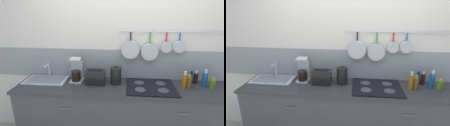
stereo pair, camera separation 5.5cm
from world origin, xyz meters
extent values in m
cube|color=silver|center=(0.00, 0.33, 1.30)|extent=(7.20, 0.06, 2.60)
cube|color=gray|center=(0.00, 0.32, 1.14)|extent=(7.20, 0.07, 0.43)
cylinder|color=#B7BABF|center=(0.60, 0.27, 1.61)|extent=(1.40, 0.02, 0.02)
cylinder|color=black|center=(0.08, 0.27, 1.55)|extent=(0.02, 0.02, 0.11)
cylinder|color=#B7BABF|center=(0.08, 0.24, 1.37)|extent=(0.24, 0.07, 0.24)
cylinder|color=green|center=(0.34, 0.27, 1.53)|extent=(0.02, 0.02, 0.15)
cylinder|color=#B7BABF|center=(0.34, 0.25, 1.34)|extent=(0.23, 0.05, 0.23)
cylinder|color=red|center=(0.56, 0.27, 1.54)|extent=(0.02, 0.02, 0.12)
cylinder|color=#B7BABF|center=(0.56, 0.25, 1.41)|extent=(0.14, 0.05, 0.14)
cylinder|color=#1959B2|center=(0.73, 0.27, 1.55)|extent=(0.02, 0.02, 0.11)
cylinder|color=#B7BABF|center=(0.73, 0.25, 1.42)|extent=(0.16, 0.04, 0.16)
cube|color=#3F4247|center=(0.00, 0.00, 0.44)|extent=(2.86, 0.54, 0.89)
cylinder|color=slate|center=(-0.71, -0.28, 0.73)|extent=(0.14, 0.01, 0.01)
cylinder|color=slate|center=(0.71, -0.28, 0.73)|extent=(0.14, 0.01, 0.01)
cube|color=#2D2D33|center=(0.00, 0.00, 0.90)|extent=(2.90, 0.58, 0.03)
cube|color=#B7BABF|center=(-1.12, 0.10, 0.93)|extent=(0.59, 0.33, 0.01)
cube|color=slate|center=(-1.12, 0.10, 0.94)|extent=(0.50, 0.26, 0.00)
cylinder|color=#B7BABF|center=(-1.12, 0.23, 1.03)|extent=(0.03, 0.03, 0.21)
cylinder|color=#B7BABF|center=(-1.12, 0.16, 1.13)|extent=(0.02, 0.13, 0.02)
cube|color=#B7BABF|center=(-0.67, 0.11, 0.93)|extent=(0.17, 0.18, 0.02)
cube|color=#B7BABF|center=(-0.67, 0.17, 1.09)|extent=(0.15, 0.06, 0.34)
cylinder|color=black|center=(-0.67, 0.09, 1.02)|extent=(0.13, 0.13, 0.14)
cube|color=#B7BABF|center=(-0.67, 0.13, 1.25)|extent=(0.15, 0.13, 0.02)
cube|color=black|center=(-0.39, 0.05, 1.02)|extent=(0.26, 0.15, 0.20)
cube|color=black|center=(-0.39, 0.03, 1.12)|extent=(0.19, 0.03, 0.00)
cube|color=black|center=(-0.39, 0.08, 1.12)|extent=(0.19, 0.03, 0.00)
cube|color=black|center=(-0.52, 0.05, 1.06)|extent=(0.02, 0.02, 0.02)
cylinder|color=black|center=(-0.11, 0.09, 1.04)|extent=(0.15, 0.15, 0.23)
sphere|color=black|center=(-0.11, 0.09, 1.16)|extent=(0.02, 0.02, 0.02)
cube|color=black|center=(0.35, 0.01, 0.93)|extent=(0.64, 0.53, 0.01)
cylinder|color=#38383D|center=(0.21, -0.10, 0.93)|extent=(0.13, 0.13, 0.00)
cylinder|color=#38383D|center=(0.50, -0.10, 0.93)|extent=(0.13, 0.13, 0.00)
cylinder|color=#38383D|center=(0.21, 0.11, 0.93)|extent=(0.13, 0.13, 0.00)
cylinder|color=#38383D|center=(0.50, 0.11, 0.93)|extent=(0.13, 0.13, 0.00)
cylinder|color=#8C5919|center=(0.77, 0.01, 1.02)|extent=(0.06, 0.06, 0.20)
cylinder|color=beige|center=(0.77, 0.01, 1.14)|extent=(0.03, 0.03, 0.04)
cylinder|color=#8C5919|center=(0.84, 0.05, 0.99)|extent=(0.06, 0.06, 0.14)
cylinder|color=#B28C19|center=(0.84, 0.05, 1.08)|extent=(0.03, 0.03, 0.03)
cylinder|color=navy|center=(0.91, 0.18, 1.00)|extent=(0.05, 0.05, 0.15)
cylinder|color=black|center=(0.91, 0.18, 1.09)|extent=(0.03, 0.03, 0.03)
cylinder|color=#33140F|center=(0.98, 0.19, 1.00)|extent=(0.06, 0.06, 0.15)
cylinder|color=beige|center=(0.98, 0.19, 1.08)|extent=(0.03, 0.03, 0.03)
cylinder|color=navy|center=(1.06, 0.09, 1.02)|extent=(0.07, 0.07, 0.19)
cylinder|color=beige|center=(1.06, 0.09, 1.14)|extent=(0.04, 0.04, 0.04)
cylinder|color=#4C721E|center=(1.14, 0.03, 0.98)|extent=(0.07, 0.07, 0.12)
cylinder|color=#B28C19|center=(1.14, 0.03, 1.06)|extent=(0.04, 0.04, 0.03)
camera|label=1|loc=(0.02, -2.11, 1.94)|focal=28.00mm
camera|label=2|loc=(0.07, -2.11, 1.94)|focal=28.00mm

